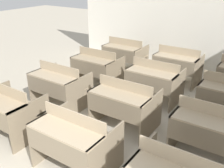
{
  "coord_description": "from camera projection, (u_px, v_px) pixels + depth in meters",
  "views": [
    {
      "loc": [
        2.17,
        -0.59,
        2.63
      ],
      "look_at": [
        -0.21,
        2.94,
        0.78
      ],
      "focal_mm": 42.0,
      "sensor_mm": 36.0,
      "label": 1
    }
  ],
  "objects": [
    {
      "name": "wall_back",
      "position": [
        194.0,
        15.0,
        7.0
      ],
      "size": [
        7.26,
        0.06,
        3.09
      ],
      "color": "white",
      "rests_on": "ground_plane"
    },
    {
      "name": "bench_front_left",
      "position": [
        8.0,
        109.0,
        4.43
      ],
      "size": [
        1.06,
        0.82,
        0.91
      ],
      "color": "#7A6A53",
      "rests_on": "ground_plane"
    },
    {
      "name": "bench_front_center",
      "position": [
        75.0,
        139.0,
        3.64
      ],
      "size": [
        1.06,
        0.82,
        0.91
      ],
      "color": "#82735C",
      "rests_on": "ground_plane"
    },
    {
      "name": "bench_second_left",
      "position": [
        59.0,
        84.0,
        5.39
      ],
      "size": [
        1.06,
        0.82,
        0.91
      ],
      "color": "#82725B",
      "rests_on": "ground_plane"
    },
    {
      "name": "bench_second_center",
      "position": [
        124.0,
        103.0,
        4.63
      ],
      "size": [
        1.06,
        0.82,
        0.91
      ],
      "color": "#7E6E58",
      "rests_on": "ground_plane"
    },
    {
      "name": "bench_second_right",
      "position": [
        211.0,
        130.0,
        3.84
      ],
      "size": [
        1.06,
        0.82,
        0.91
      ],
      "color": "#82735C",
      "rests_on": "ground_plane"
    },
    {
      "name": "bench_third_left",
      "position": [
        97.0,
        67.0,
        6.38
      ],
      "size": [
        1.06,
        0.82,
        0.91
      ],
      "color": "#796A53",
      "rests_on": "ground_plane"
    },
    {
      "name": "bench_third_center",
      "position": [
        154.0,
        80.0,
        5.61
      ],
      "size": [
        1.06,
        0.82,
        0.91
      ],
      "color": "#807059",
      "rests_on": "ground_plane"
    },
    {
      "name": "bench_back_left",
      "position": [
        125.0,
        54.0,
        7.36
      ],
      "size": [
        1.06,
        0.82,
        0.91
      ],
      "color": "#7E6F58",
      "rests_on": "ground_plane"
    },
    {
      "name": "bench_back_center",
      "position": [
        177.0,
        64.0,
        6.55
      ],
      "size": [
        1.06,
        0.82,
        0.91
      ],
      "color": "#83735D",
      "rests_on": "ground_plane"
    }
  ]
}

